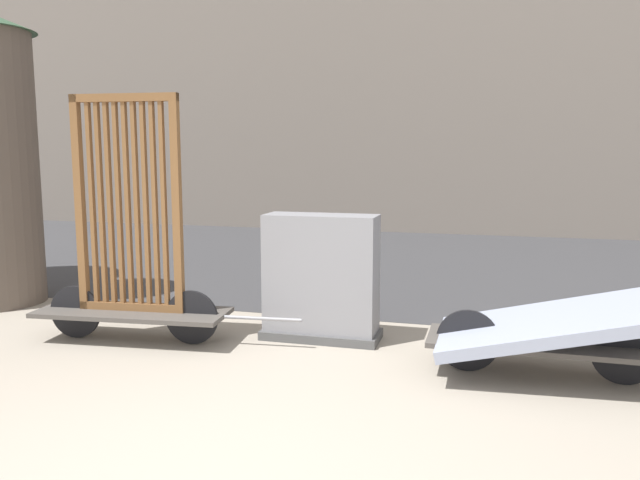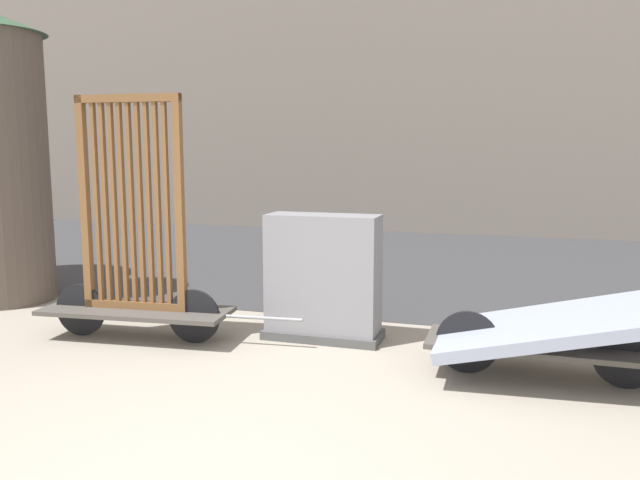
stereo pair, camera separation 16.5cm
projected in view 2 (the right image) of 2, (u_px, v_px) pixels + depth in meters
The scene contains 4 objects.
road_strip at pixel (411, 262), 9.77m from camera, with size 56.00×7.14×0.01m.
bike_cart_with_bedframe at pixel (135, 258), 5.64m from camera, with size 2.46×0.73×2.21m.
bike_cart_with_mattress at pixel (546, 332), 4.66m from camera, with size 2.44×1.03×0.64m.
utility_cabinet at pixel (323, 282), 5.68m from camera, with size 1.08×0.44×1.15m.
Camera 2 is at (1.49, -2.61, 1.70)m, focal length 35.00 mm.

